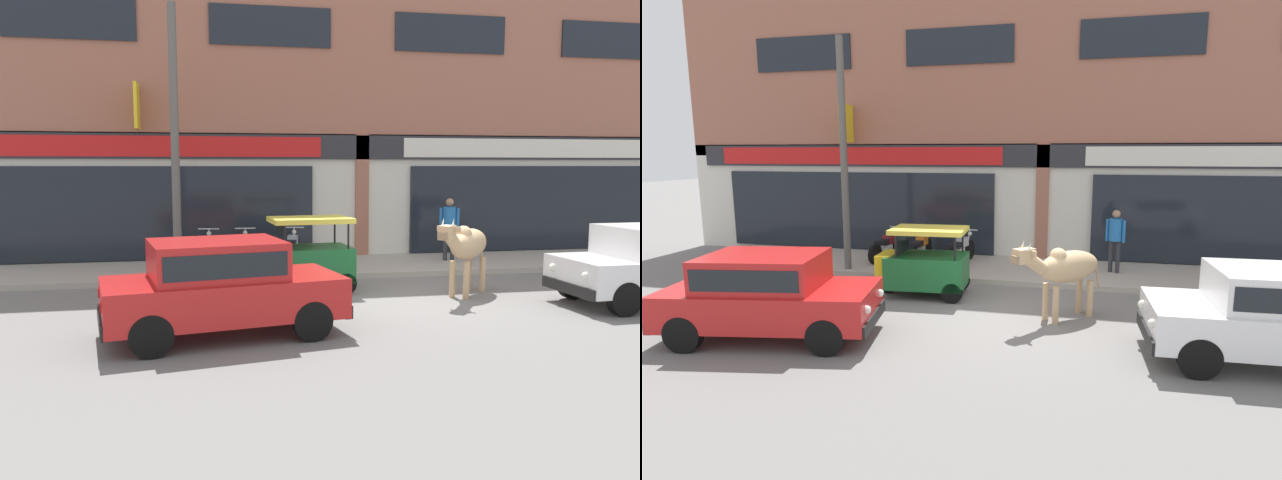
% 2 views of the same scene
% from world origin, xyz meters
% --- Properties ---
extents(ground_plane, '(90.00, 90.00, 0.00)m').
position_xyz_m(ground_plane, '(0.00, 0.00, 0.00)').
color(ground_plane, slate).
extents(sidewalk, '(19.00, 2.91, 0.13)m').
position_xyz_m(sidewalk, '(0.00, 3.66, 0.07)').
color(sidewalk, '#A8A093').
rests_on(sidewalk, ground).
extents(shop_building, '(23.00, 1.40, 10.19)m').
position_xyz_m(shop_building, '(-0.00, 5.37, 4.90)').
color(shop_building, '#9E604C').
rests_on(shop_building, ground).
extents(cow, '(1.69, 1.66, 1.61)m').
position_xyz_m(cow, '(0.83, 0.09, 1.01)').
color(cow, tan).
rests_on(cow, ground).
extents(car_0, '(3.79, 2.19, 1.46)m').
position_xyz_m(car_0, '(-4.04, -2.05, 0.81)').
color(car_0, black).
rests_on(car_0, ground).
extents(car_1, '(3.66, 1.72, 1.46)m').
position_xyz_m(car_1, '(3.93, -1.30, 0.81)').
color(car_1, black).
rests_on(car_1, ground).
extents(auto_rickshaw, '(2.03, 1.27, 1.52)m').
position_xyz_m(auto_rickshaw, '(-2.26, 1.05, 0.66)').
color(auto_rickshaw, black).
rests_on(auto_rickshaw, ground).
extents(motorcycle_0, '(0.61, 1.80, 0.88)m').
position_xyz_m(motorcycle_0, '(-4.24, 3.79, 0.52)').
color(motorcycle_0, black).
rests_on(motorcycle_0, sidewalk).
extents(motorcycle_1, '(0.52, 1.81, 0.88)m').
position_xyz_m(motorcycle_1, '(-3.23, 3.75, 0.52)').
color(motorcycle_1, black).
rests_on(motorcycle_1, sidewalk).
extents(motorcycle_2, '(0.66, 1.79, 0.88)m').
position_xyz_m(motorcycle_2, '(-2.11, 3.78, 0.52)').
color(motorcycle_2, black).
rests_on(motorcycle_2, sidewalk).
extents(pedestrian, '(0.47, 0.32, 1.60)m').
position_xyz_m(pedestrian, '(1.95, 3.68, 1.12)').
color(pedestrian, '#2D2D33').
rests_on(pedestrian, sidewalk).
extents(utility_pole, '(0.18, 0.18, 5.83)m').
position_xyz_m(utility_pole, '(-4.82, 2.50, 3.05)').
color(utility_pole, '#595651').
rests_on(utility_pole, sidewalk).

